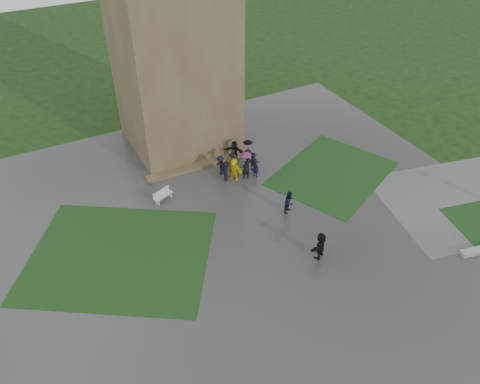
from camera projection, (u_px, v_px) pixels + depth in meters
name	position (u px, v px, depth m)	size (l,w,h in m)	color
ground	(270.00, 251.00, 29.42)	(120.00, 120.00, 0.00)	black
plaza	(255.00, 232.00, 30.82)	(34.00, 34.00, 0.02)	#343532
lawn_inset_left	(120.00, 255.00, 29.11)	(11.00, 9.00, 0.01)	#143512
lawn_inset_right	(332.00, 173.00, 36.02)	(9.00, 7.00, 0.01)	#143512
tower	(172.00, 35.00, 34.41)	(8.00, 8.00, 18.00)	brown
tower_plinth	(202.00, 165.00, 36.77)	(9.00, 0.80, 0.22)	brown
bench	(163.00, 195.00, 33.17)	(1.54, 0.98, 0.86)	beige
visitor_cluster	(237.00, 161.00, 35.55)	(3.39, 3.93, 2.49)	black
pedestrian_mid	(289.00, 202.00, 31.95)	(0.81, 0.46, 1.67)	black
pedestrian_near	(320.00, 245.00, 28.46)	(1.73, 0.62, 1.87)	black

